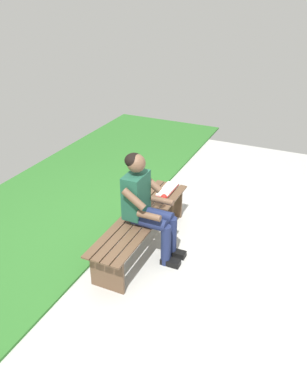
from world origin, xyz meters
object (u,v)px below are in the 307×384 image
person_seated (146,203)px  book_open (167,190)px  apple (164,197)px  bench_near (142,223)px

person_seated → book_open: bearing=-174.5°
book_open → apple: bearing=13.7°
person_seated → bench_near: bearing=-131.2°
person_seated → apple: person_seated is taller
bench_near → apple: size_ratio=23.85×
person_seated → book_open: person_seated is taller
apple → bench_near: bearing=-10.2°
bench_near → apple: apple is taller
person_seated → apple: (-0.54, -0.02, -0.21)m
person_seated → apple: size_ratio=15.87×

